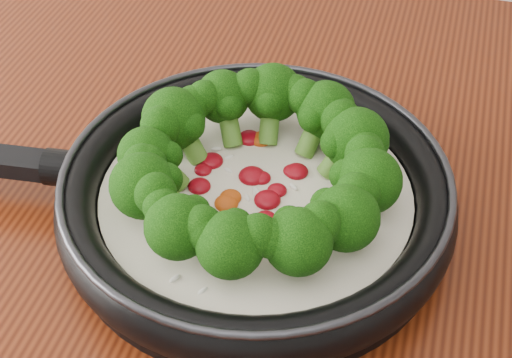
# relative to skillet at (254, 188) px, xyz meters

# --- Properties ---
(skillet) EXTENTS (0.54, 0.37, 0.10)m
(skillet) POSITION_rel_skillet_xyz_m (0.00, 0.00, 0.00)
(skillet) COLOR black
(skillet) RESTS_ON counter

